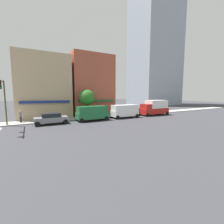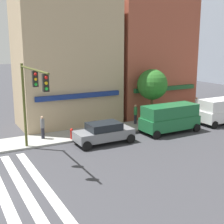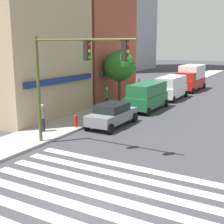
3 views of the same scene
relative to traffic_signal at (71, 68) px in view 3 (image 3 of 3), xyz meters
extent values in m
plane|color=#38383D|center=(-4.31, -4.13, -4.42)|extent=(200.00, 200.00, 0.00)
cube|color=silver|center=(-5.86, -4.13, -4.42)|extent=(0.52, 10.80, 0.01)
cube|color=silver|center=(-4.83, -4.13, -4.42)|extent=(0.52, 10.80, 0.01)
cube|color=silver|center=(-3.80, -4.13, -4.42)|extent=(0.52, 10.80, 0.01)
cube|color=silver|center=(-2.77, -4.13, -4.42)|extent=(0.52, 10.80, 0.01)
cube|color=silver|center=(-1.73, -4.13, -4.42)|extent=(0.52, 10.80, 0.01)
cube|color=silver|center=(-0.70, -4.13, -4.42)|extent=(0.52, 10.80, 0.01)
cube|color=tan|center=(5.16, 7.37, 1.12)|extent=(8.85, 5.00, 11.08)
cube|color=navy|center=(5.16, 4.72, -1.42)|extent=(7.52, 0.30, 0.40)
cube|color=#9E4C38|center=(14.19, 7.37, 1.62)|extent=(8.38, 5.00, 12.08)
cube|color=#1E592D|center=(14.19, 4.72, -1.42)|extent=(7.12, 0.30, 0.40)
cylinder|color=#474C1E|center=(0.00, 2.27, -1.42)|extent=(0.18, 0.18, 6.01)
cylinder|color=#474C1E|center=(0.00, -0.72, 1.39)|extent=(0.12, 5.98, 0.12)
cube|color=black|center=(0.00, -1.02, 0.86)|extent=(0.32, 0.24, 0.95)
sphere|color=red|center=(0.00, -1.15, 1.16)|extent=(0.18, 0.18, 0.18)
sphere|color=#EAAD14|center=(0.00, -1.15, 0.86)|extent=(0.18, 0.18, 0.18)
sphere|color=green|center=(0.00, -1.15, 0.56)|extent=(0.18, 0.18, 0.18)
cube|color=black|center=(0.00, -3.12, 0.86)|extent=(0.32, 0.24, 0.95)
sphere|color=red|center=(0.00, -3.25, 1.16)|extent=(0.18, 0.18, 0.18)
sphere|color=#EAAD14|center=(0.00, -3.25, 0.86)|extent=(0.18, 0.18, 0.18)
sphere|color=green|center=(0.00, -3.25, 0.56)|extent=(0.18, 0.18, 0.18)
cube|color=slate|center=(5.34, 0.57, -3.73)|extent=(4.40, 1.80, 0.70)
cube|color=black|center=(5.34, 0.57, -3.11)|extent=(2.42, 1.66, 0.55)
cylinder|color=black|center=(3.55, 1.47, -4.08)|extent=(0.68, 0.22, 0.68)
cylinder|color=black|center=(3.55, -0.33, -4.08)|extent=(0.68, 0.22, 0.68)
cylinder|color=black|center=(7.14, 1.47, -4.08)|extent=(0.68, 0.22, 0.68)
cylinder|color=black|center=(7.14, -0.33, -4.08)|extent=(0.68, 0.22, 0.68)
cube|color=#1E6638|center=(11.53, 0.57, -3.58)|extent=(5.03, 2.06, 1.00)
cube|color=#1E6638|center=(11.53, 0.57, -2.58)|extent=(4.77, 1.90, 1.00)
cylinder|color=black|center=(9.44, 1.57, -4.08)|extent=(0.68, 0.22, 0.68)
cylinder|color=black|center=(9.44, -0.43, -4.08)|extent=(0.68, 0.22, 0.68)
cylinder|color=black|center=(13.62, 1.57, -4.08)|extent=(0.68, 0.22, 0.68)
cylinder|color=black|center=(13.62, -0.43, -4.08)|extent=(0.68, 0.22, 0.68)
cube|color=white|center=(17.79, 0.57, -3.58)|extent=(5.03, 2.07, 1.00)
cube|color=white|center=(17.79, 0.57, -2.58)|extent=(4.78, 1.91, 1.00)
cylinder|color=black|center=(15.69, 1.57, -4.08)|extent=(0.68, 0.22, 0.68)
cylinder|color=black|center=(15.69, -0.43, -4.08)|extent=(0.68, 0.22, 0.68)
cylinder|color=black|center=(19.88, 1.57, -4.08)|extent=(0.68, 0.22, 0.68)
cylinder|color=black|center=(19.88, -0.43, -4.08)|extent=(0.68, 0.22, 0.68)
cube|color=#B21E19|center=(24.98, 0.57, -3.53)|extent=(6.21, 2.24, 1.10)
cube|color=silver|center=(25.60, 0.57, -2.18)|extent=(4.35, 2.23, 1.60)
cube|color=#B21E19|center=(23.00, 0.57, -2.53)|extent=(1.75, 2.10, 0.90)
cylinder|color=black|center=(22.29, 1.67, -4.08)|extent=(0.68, 0.22, 0.68)
cylinder|color=black|center=(22.29, -0.53, -4.08)|extent=(0.68, 0.22, 0.68)
cylinder|color=black|center=(27.67, 1.67, -4.08)|extent=(0.68, 0.22, 0.68)
cylinder|color=black|center=(27.67, -0.53, -4.08)|extent=(0.68, 0.22, 0.68)
cylinder|color=#23232D|center=(1.55, 3.46, -3.85)|extent=(0.26, 0.26, 0.85)
cylinder|color=slate|center=(1.55, 3.46, -3.07)|extent=(0.32, 0.32, 0.70)
sphere|color=tan|center=(1.55, 3.46, -2.61)|extent=(0.22, 0.22, 0.22)
cylinder|color=#23232D|center=(17.91, 4.22, -3.85)|extent=(0.26, 0.26, 0.85)
cylinder|color=silver|center=(17.91, 4.22, -3.07)|extent=(0.32, 0.32, 0.70)
sphere|color=tan|center=(17.91, 4.22, -2.61)|extent=(0.22, 0.22, 0.22)
cylinder|color=#23232D|center=(10.21, 3.82, -3.85)|extent=(0.26, 0.26, 0.85)
cylinder|color=#2D7A3D|center=(10.21, 3.82, -3.07)|extent=(0.32, 0.32, 0.70)
sphere|color=tan|center=(10.21, 3.82, -2.61)|extent=(0.22, 0.22, 0.22)
cylinder|color=red|center=(3.44, 2.27, -3.95)|extent=(0.20, 0.20, 0.65)
sphere|color=red|center=(3.44, 2.27, -3.55)|extent=(0.24, 0.24, 0.24)
cylinder|color=brown|center=(11.66, 3.37, -2.97)|extent=(0.24, 0.24, 2.60)
sphere|color=#286623|center=(11.66, 3.37, -0.71)|extent=(2.74, 2.74, 2.74)
camera|label=1|loc=(2.76, -21.81, -0.22)|focal=24.00mm
camera|label=2|loc=(-4.77, -19.29, 2.95)|focal=50.00mm
camera|label=3|loc=(-13.00, -9.75, 1.19)|focal=50.00mm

